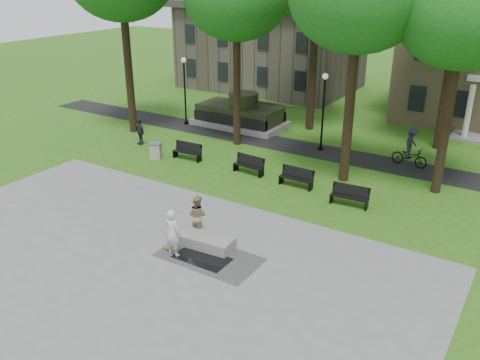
{
  "coord_description": "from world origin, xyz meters",
  "views": [
    {
      "loc": [
        12.17,
        -15.46,
        10.41
      ],
      "look_at": [
        0.66,
        2.71,
        1.4
      ],
      "focal_mm": 38.0,
      "sensor_mm": 36.0,
      "label": 1
    }
  ],
  "objects_px": {
    "concrete_block": "(207,241)",
    "cyclist": "(410,150)",
    "skateboarder": "(172,233)",
    "park_bench_0": "(188,151)",
    "friend_watching": "(197,216)",
    "trash_bin": "(156,150)"
  },
  "relations": [
    {
      "from": "concrete_block",
      "to": "park_bench_0",
      "type": "xyz_separation_m",
      "value": [
        -6.9,
        7.68,
        0.28
      ]
    },
    {
      "from": "concrete_block",
      "to": "skateboarder",
      "type": "height_order",
      "value": "skateboarder"
    },
    {
      "from": "concrete_block",
      "to": "skateboarder",
      "type": "xyz_separation_m",
      "value": [
        -0.74,
        -1.21,
        0.74
      ]
    },
    {
      "from": "concrete_block",
      "to": "friend_watching",
      "type": "relative_size",
      "value": 1.22
    },
    {
      "from": "skateboarder",
      "to": "cyclist",
      "type": "xyz_separation_m",
      "value": [
        5.1,
        14.76,
        -0.07
      ]
    },
    {
      "from": "cyclist",
      "to": "trash_bin",
      "type": "bearing_deg",
      "value": 124.09
    },
    {
      "from": "skateboarder",
      "to": "friend_watching",
      "type": "relative_size",
      "value": 1.07
    },
    {
      "from": "friend_watching",
      "to": "trash_bin",
      "type": "bearing_deg",
      "value": -43.69
    },
    {
      "from": "concrete_block",
      "to": "cyclist",
      "type": "distance_m",
      "value": 14.25
    },
    {
      "from": "skateboarder",
      "to": "park_bench_0",
      "type": "xyz_separation_m",
      "value": [
        -6.16,
        8.89,
        -0.46
      ]
    },
    {
      "from": "friend_watching",
      "to": "park_bench_0",
      "type": "xyz_separation_m",
      "value": [
        -6.02,
        7.12,
        -0.4
      ]
    },
    {
      "from": "skateboarder",
      "to": "park_bench_0",
      "type": "height_order",
      "value": "skateboarder"
    },
    {
      "from": "park_bench_0",
      "to": "trash_bin",
      "type": "distance_m",
      "value": 1.91
    },
    {
      "from": "skateboarder",
      "to": "friend_watching",
      "type": "xyz_separation_m",
      "value": [
        -0.14,
        1.77,
        -0.06
      ]
    },
    {
      "from": "cyclist",
      "to": "park_bench_0",
      "type": "xyz_separation_m",
      "value": [
        -11.26,
        -5.87,
        -0.39
      ]
    },
    {
      "from": "park_bench_0",
      "to": "trash_bin",
      "type": "xyz_separation_m",
      "value": [
        -1.68,
        -0.9,
        -0.04
      ]
    },
    {
      "from": "concrete_block",
      "to": "friend_watching",
      "type": "distance_m",
      "value": 1.25
    },
    {
      "from": "skateboarder",
      "to": "cyclist",
      "type": "bearing_deg",
      "value": -107.7
    },
    {
      "from": "concrete_block",
      "to": "park_bench_0",
      "type": "distance_m",
      "value": 10.33
    },
    {
      "from": "concrete_block",
      "to": "cyclist",
      "type": "xyz_separation_m",
      "value": [
        4.36,
        13.55,
        0.67
      ]
    },
    {
      "from": "concrete_block",
      "to": "park_bench_0",
      "type": "height_order",
      "value": "park_bench_0"
    },
    {
      "from": "skateboarder",
      "to": "park_bench_0",
      "type": "bearing_deg",
      "value": -53.95
    }
  ]
}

